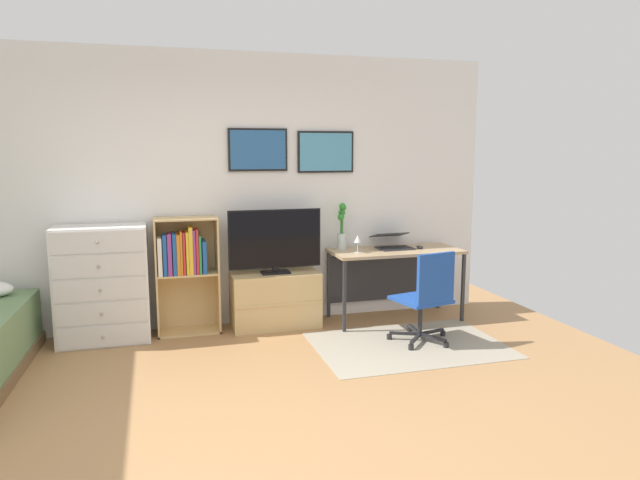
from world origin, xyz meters
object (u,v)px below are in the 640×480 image
bookshelf (185,264)px  tv_stand (275,300)px  dresser (102,285)px  office_chair (427,295)px  wine_glass (358,239)px  laptop (392,242)px  computer_mouse (420,247)px  bamboo_vase (342,226)px  television (275,241)px  desk (392,261)px

bookshelf → tv_stand: (0.87, -0.04, -0.41)m
dresser → office_chair: 2.96m
office_chair → wine_glass: bearing=106.4°
bookshelf → office_chair: bookshelf is taller
bookshelf → laptop: (2.13, -0.02, 0.12)m
dresser → laptop: size_ratio=2.68×
computer_mouse → bamboo_vase: (-0.78, 0.21, 0.22)m
dresser → laptop: bearing=0.7°
tv_stand → laptop: bearing=0.9°
computer_mouse → wine_glass: bearing=-175.5°
television → wine_glass: television is taller
desk → wine_glass: wine_glass is taller
computer_mouse → dresser: bearing=178.4°
bamboo_vase → wine_glass: bamboo_vase is taller
laptop → bamboo_vase: size_ratio=0.84×
wine_glass → bamboo_vase: bearing=106.0°
television → office_chair: bearing=-35.5°
television → office_chair: 1.55m
office_chair → laptop: bearing=74.6°
desk → bamboo_vase: 0.65m
television → bamboo_vase: 0.75m
tv_stand → dresser: bearing=-179.5°
tv_stand → desk: (1.25, -0.01, 0.33)m
dresser → wine_glass: (2.42, -0.14, 0.33)m
office_chair → wine_glass: size_ratio=4.78×
office_chair → computer_mouse: 0.89m
dresser → bookshelf: bookshelf is taller
bookshelf → desk: bookshelf is taller
bookshelf → bamboo_vase: size_ratio=2.34×
desk → computer_mouse: size_ratio=12.91×
television → desk: size_ratio=0.68×
bookshelf → office_chair: 2.30m
desk → office_chair: size_ratio=1.56×
desk → laptop: bearing=73.7°
laptop → bamboo_vase: bearing=168.5°
wine_glass → laptop: bearing=21.7°
dresser → computer_mouse: size_ratio=10.37×
tv_stand → desk: bearing=-0.7°
dresser → desk: size_ratio=0.80×
bookshelf → television: 0.89m
computer_mouse → bamboo_vase: bamboo_vase is taller
television → bookshelf: bearing=175.6°
laptop → bookshelf: bearing=177.6°
bookshelf → office_chair: (2.08, -0.94, -0.22)m
dresser → tv_stand: 1.63m
bookshelf → computer_mouse: (2.38, -0.15, 0.07)m
tv_stand → television: size_ratio=0.95×
desk → computer_mouse: 0.32m
dresser → desk: 2.86m
bamboo_vase → wine_glass: 0.30m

